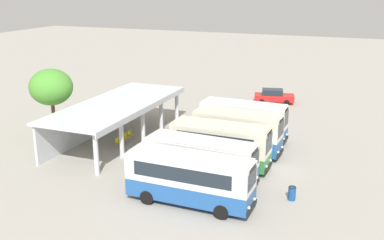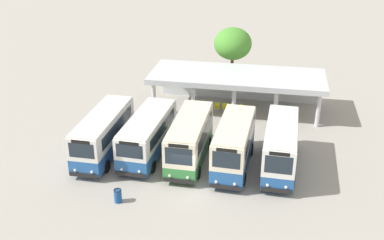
{
  "view_description": "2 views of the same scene",
  "coord_description": "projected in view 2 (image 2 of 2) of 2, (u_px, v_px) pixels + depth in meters",
  "views": [
    {
      "loc": [
        -30.83,
        -6.48,
        13.21
      ],
      "look_at": [
        1.72,
        6.71,
        2.6
      ],
      "focal_mm": 42.63,
      "sensor_mm": 36.0,
      "label": 1
    },
    {
      "loc": [
        4.98,
        -26.14,
        17.18
      ],
      "look_at": [
        -1.31,
        7.5,
        1.41
      ],
      "focal_mm": 44.15,
      "sensor_mm": 36.0,
      "label": 2
    }
  ],
  "objects": [
    {
      "name": "terminal_canopy",
      "position": [
        238.0,
        80.0,
        42.65
      ],
      "size": [
        15.43,
        5.93,
        3.4
      ],
      "color": "silver",
      "rests_on": "ground"
    },
    {
      "name": "litter_bin_apron",
      "position": [
        118.0,
        196.0,
        29.63
      ],
      "size": [
        0.49,
        0.49,
        0.9
      ],
      "color": "#19478C",
      "rests_on": "ground"
    },
    {
      "name": "waiting_chair_middle_seat",
      "position": [
        232.0,
        108.0,
        42.22
      ],
      "size": [
        0.45,
        0.45,
        0.86
      ],
      "color": "slate",
      "rests_on": "ground"
    },
    {
      "name": "waiting_chair_end_by_column",
      "position": [
        217.0,
        107.0,
        42.43
      ],
      "size": [
        0.45,
        0.45,
        0.86
      ],
      "color": "slate",
      "rests_on": "ground"
    },
    {
      "name": "city_bus_nearest_orange",
      "position": [
        104.0,
        133.0,
        34.71
      ],
      "size": [
        2.36,
        8.0,
        3.25
      ],
      "color": "black",
      "rests_on": "ground"
    },
    {
      "name": "roadside_tree_behind_canopy",
      "position": [
        233.0,
        44.0,
        46.84
      ],
      "size": [
        3.76,
        3.76,
        6.07
      ],
      "color": "brown",
      "rests_on": "ground"
    },
    {
      "name": "waiting_chair_second_from_end",
      "position": [
        225.0,
        107.0,
        42.35
      ],
      "size": [
        0.45,
        0.45,
        0.86
      ],
      "color": "slate",
      "rests_on": "ground"
    },
    {
      "name": "city_bus_middle_cream",
      "position": [
        190.0,
        138.0,
        33.8
      ],
      "size": [
        2.39,
        7.43,
        3.32
      ],
      "color": "black",
      "rests_on": "ground"
    },
    {
      "name": "city_bus_second_in_row",
      "position": [
        148.0,
        134.0,
        34.68
      ],
      "size": [
        2.7,
        7.82,
        3.1
      ],
      "color": "black",
      "rests_on": "ground"
    },
    {
      "name": "city_bus_fifth_blue",
      "position": [
        281.0,
        145.0,
        32.77
      ],
      "size": [
        2.4,
        7.53,
        3.37
      ],
      "color": "black",
      "rests_on": "ground"
    },
    {
      "name": "city_bus_fourth_amber",
      "position": [
        234.0,
        144.0,
        32.92
      ],
      "size": [
        2.52,
        7.15,
        3.44
      ],
      "color": "black",
      "rests_on": "ground"
    },
    {
      "name": "ground_plane",
      "position": [
        191.0,
        187.0,
        31.35
      ],
      "size": [
        180.0,
        180.0,
        0.0
      ],
      "primitive_type": "plane",
      "color": "#A39E93"
    },
    {
      "name": "waiting_chair_fourth_seat",
      "position": [
        240.0,
        108.0,
        42.11
      ],
      "size": [
        0.45,
        0.45,
        0.86
      ],
      "color": "slate",
      "rests_on": "ground"
    }
  ]
}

